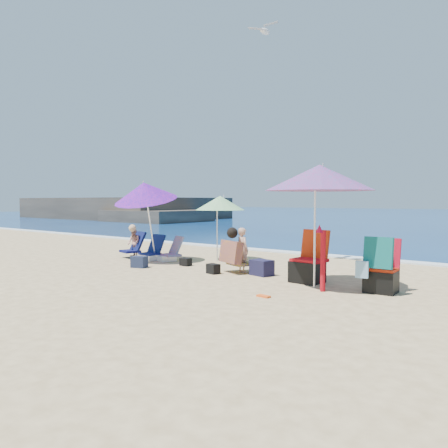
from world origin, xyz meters
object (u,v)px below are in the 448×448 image
Objects in this scene: camp_chair_left at (308,267)px; camp_chair_right at (380,272)px; person_left at (134,242)px; seagull at (265,31)px; chair_navy at (151,253)px; umbrella_blue at (145,192)px; chair_rainbow at (169,254)px; umbrella_turquoise at (319,178)px; umbrella_striped at (220,203)px; furled_umbrella at (322,255)px; person_center at (238,251)px.

camp_chair_right is at bearing -4.26° from camp_chair_left.
seagull reaches higher than person_left.
chair_navy is 0.66× the size of camp_chair_left.
umbrella_blue is 3.06× the size of chair_rainbow.
camp_chair_right is 7.32m from person_left.
umbrella_turquoise is 2.40× the size of camp_chair_left.
umbrella_striped is 1.88× the size of person_left.
camp_chair_right is at bearing -5.85° from chair_rainbow.
seagull is (-2.57, 1.99, 3.89)m from umbrella_turquoise.
chair_navy is 6.50m from camp_chair_right.
person_left is (-1.33, -0.13, 0.26)m from chair_rainbow.
camp_chair_right reaches higher than chair_navy.
chair_rainbow is at bearing -153.07° from seagull.
umbrella_turquoise is 2.06× the size of furled_umbrella.
umbrella_blue is at bearing 179.72° from camp_chair_right.
chair_navy is at bearing -157.31° from chair_rainbow.
umbrella_striped is 2.83m from person_left.
seagull is (2.80, 1.38, 5.77)m from chair_navy.
person_center reaches higher than chair_rainbow.
camp_chair_left is at bearing -6.37° from chair_rainbow.
chair_navy is 0.83× the size of seagull.
umbrella_turquoise is 5.20m from umbrella_blue.
person_center is at bearing -9.21° from chair_rainbow.
camp_chair_right is (6.48, -0.40, 0.18)m from chair_navy.
chair_navy reaches higher than chair_rainbow.
umbrella_blue is 5.15m from seagull.
furled_umbrella is at bearing -47.29° from camp_chair_left.
chair_navy is (-5.37, 0.61, -1.89)m from umbrella_turquoise.
umbrella_turquoise reaches higher than person_left.
umbrella_blue is 6.48m from camp_chair_right.
umbrella_striped reaches higher than camp_chair_left.
camp_chair_right reaches higher than person_left.
camp_chair_right is at bearing -3.74° from person_left.
furled_umbrella is 1.16× the size of camp_chair_left.
chair_navy is 0.69× the size of camp_chair_right.
camp_chair_left is at bearing 0.95° from umbrella_blue.
chair_rainbow is at bearing 173.63° from camp_chair_left.
chair_rainbow is 2.72m from person_center.
umbrella_turquoise is 2.43× the size of person_center.
umbrella_blue is 3.30× the size of chair_navy.
seagull is at bearing 10.89° from umbrella_striped.
person_center is at bearing 177.82° from camp_chair_left.
umbrella_blue reaches higher than person_center.
umbrella_striped reaches higher than person_left.
chair_rainbow is (0.32, 0.58, -1.70)m from umbrella_blue.
camp_chair_left is (5.00, -0.29, 0.13)m from chair_navy.
person_center is 4.01m from person_left.
chair_navy is 0.67× the size of person_center.
umbrella_striped is at bearing 140.28° from person_center.
umbrella_striped is at bearing 24.18° from person_left.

